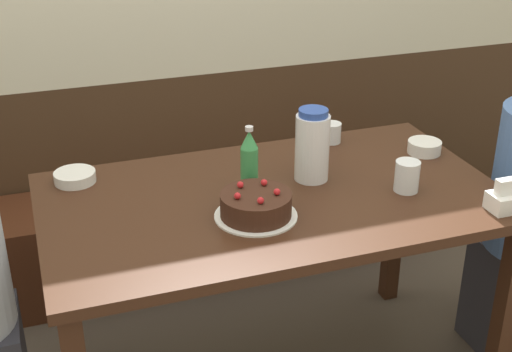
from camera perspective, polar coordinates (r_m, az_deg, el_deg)
The scene contains 10 objects.
bench_seat at distance 3.22m, azimuth -3.90°, elevation -4.12°, with size 1.98×0.38×0.42m.
dining_table at distance 2.30m, azimuth 1.32°, elevation -3.68°, with size 1.45×0.82×0.78m.
birthday_cake at distance 2.11m, azimuth -0.01°, elevation -2.38°, with size 0.25×0.25×0.10m.
water_pitcher at distance 2.32m, azimuth 4.52°, elevation 2.45°, with size 0.11×0.11×0.24m.
soju_bottle at distance 2.23m, azimuth -0.54°, elevation 1.22°, with size 0.06×0.06×0.22m.
napkin_holder at distance 2.28m, azimuth 19.45°, elevation -1.71°, with size 0.11×0.08×0.11m.
bowl_soup_white at distance 2.40m, azimuth -14.29°, elevation -0.07°, with size 0.14×0.14×0.04m.
bowl_rice_small at distance 2.61m, azimuth 13.32°, elevation 2.27°, with size 0.12×0.12×0.04m.
glass_water_tall at distance 2.31m, azimuth 11.99°, elevation -0.01°, with size 0.08×0.08×0.10m.
glass_tumbler_short at distance 2.64m, azimuth 6.04°, elevation 3.47°, with size 0.07×0.07×0.07m.
Camera 1 is at (-0.70, -1.87, 1.81)m, focal length 50.00 mm.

